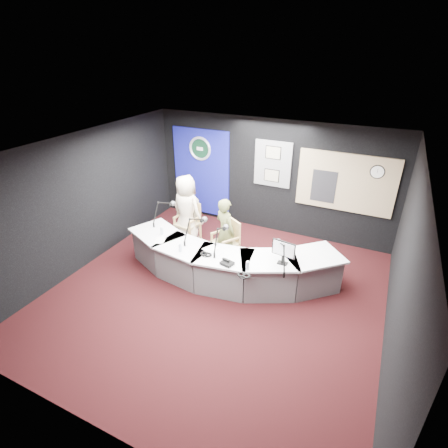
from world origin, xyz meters
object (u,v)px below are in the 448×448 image
at_px(armchair_left, 187,222).
at_px(armchair_right, 225,241).
at_px(person_man, 187,210).
at_px(person_woman, 225,231).
at_px(broadcast_desk, 225,263).

height_order(armchair_left, armchair_right, armchair_left).
distance_m(person_man, person_woman, 1.27).
height_order(broadcast_desk, person_man, person_man).
xyz_separation_m(person_man, person_woman, (1.20, -0.41, -0.09)).
bearing_deg(armchair_right, person_woman, 0.00).
bearing_deg(armchair_left, armchair_right, -9.94).
relative_size(armchair_left, armchair_right, 1.04).
xyz_separation_m(broadcast_desk, armchair_left, (-1.48, 1.00, 0.13)).
bearing_deg(broadcast_desk, person_man, 145.98).
bearing_deg(armchair_right, armchair_left, -166.75).
xyz_separation_m(broadcast_desk, person_man, (-1.48, 1.00, 0.46)).
distance_m(broadcast_desk, person_man, 1.85).
distance_m(armchair_right, person_man, 1.31).
distance_m(armchair_left, person_man, 0.33).
bearing_deg(person_woman, person_man, 8.33).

